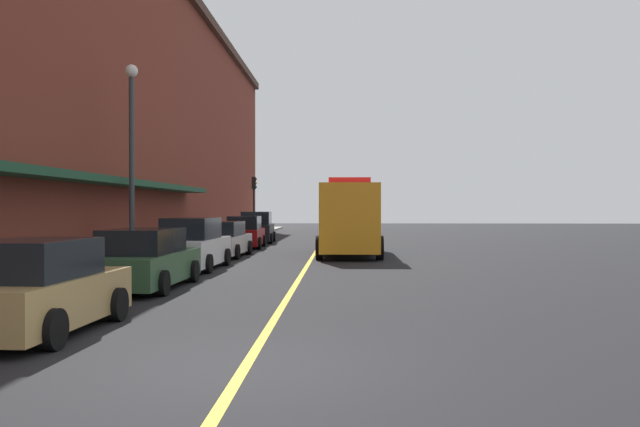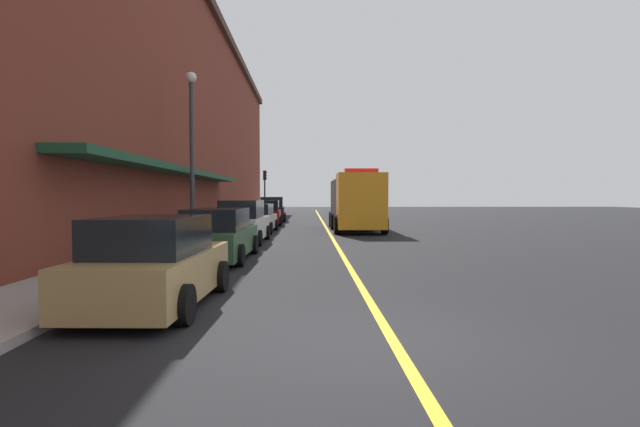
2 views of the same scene
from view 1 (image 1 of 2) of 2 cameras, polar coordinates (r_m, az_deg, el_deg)
ground_plane at (r=33.79m, az=-0.25°, el=-3.15°), size 112.00×112.00×0.00m
sidewalk_left at (r=34.59m, az=-10.58°, el=-2.95°), size 2.40×70.00×0.15m
lane_center_stripe at (r=33.79m, az=-0.25°, el=-3.15°), size 0.16×70.00×0.01m
brick_building_left at (r=35.84m, az=-20.87°, el=8.68°), size 11.27×64.00×14.53m
parked_car_0 at (r=12.21m, az=-23.53°, el=-6.12°), size 2.12×4.19×1.62m
parked_car_1 at (r=18.03m, az=-15.04°, el=-3.98°), size 2.12×4.84×1.60m
parked_car_2 at (r=23.27m, az=-11.05°, el=-2.75°), size 2.06×4.70×1.81m
parked_car_3 at (r=28.94m, az=-8.47°, el=-2.31°), size 2.08×4.83×1.56m
parked_car_4 at (r=35.08m, az=-6.59°, el=-1.71°), size 2.05×4.15×1.71m
parked_car_5 at (r=40.29m, az=-5.55°, el=-1.30°), size 2.24×4.27×1.92m
utility_truck at (r=29.81m, az=2.54°, el=-0.52°), size 2.79×8.11×3.41m
parking_meter_0 at (r=33.58m, az=-9.47°, el=-1.37°), size 0.14×0.18×1.33m
parking_meter_1 at (r=27.55m, az=-12.02°, el=-1.79°), size 0.14×0.18×1.33m
parking_meter_2 at (r=40.55m, az=-7.47°, el=-1.05°), size 0.14×0.18×1.33m
street_lamp_left at (r=23.47m, az=-16.15°, el=5.96°), size 0.44×0.44×6.94m
traffic_light_near at (r=48.77m, az=-5.79°, el=1.68°), size 0.38×0.36×4.30m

